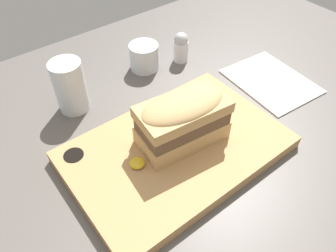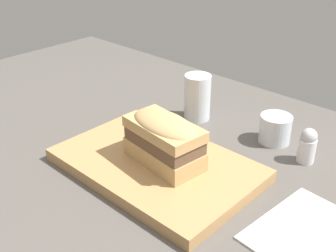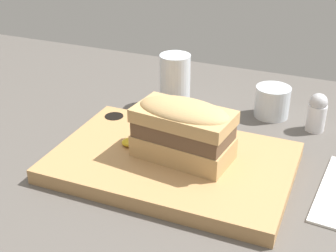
# 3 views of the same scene
# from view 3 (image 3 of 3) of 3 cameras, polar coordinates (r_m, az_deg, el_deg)

# --- Properties ---
(dining_table) EXTENTS (1.61, 1.01, 0.02)m
(dining_table) POSITION_cam_3_polar(r_m,az_deg,el_deg) (0.81, -3.32, -4.94)
(dining_table) COLOR #56514C
(dining_table) RESTS_ON ground
(serving_board) EXTENTS (0.39, 0.26, 0.03)m
(serving_board) POSITION_cam_3_polar(r_m,az_deg,el_deg) (0.78, 0.46, -4.42)
(serving_board) COLOR tan
(serving_board) RESTS_ON dining_table
(sandwich) EXTENTS (0.17, 0.10, 0.10)m
(sandwich) POSITION_cam_3_polar(r_m,az_deg,el_deg) (0.74, 1.87, -0.25)
(sandwich) COLOR tan
(sandwich) RESTS_ON serving_board
(mustard_dollop) EXTENTS (0.03, 0.03, 0.01)m
(mustard_dollop) POSITION_cam_3_polar(r_m,az_deg,el_deg) (0.80, -4.74, -1.99)
(mustard_dollop) COLOR gold
(mustard_dollop) RESTS_ON serving_board
(water_glass) EXTENTS (0.06, 0.06, 0.11)m
(water_glass) POSITION_cam_3_polar(r_m,az_deg,el_deg) (0.98, 0.85, 5.15)
(water_glass) COLOR silver
(water_glass) RESTS_ON dining_table
(wine_glass) EXTENTS (0.07, 0.07, 0.06)m
(wine_glass) POSITION_cam_3_polar(r_m,az_deg,el_deg) (0.97, 12.57, 2.75)
(wine_glass) COLOR silver
(wine_glass) RESTS_ON dining_table
(salt_shaker) EXTENTS (0.04, 0.04, 0.08)m
(salt_shaker) POSITION_cam_3_polar(r_m,az_deg,el_deg) (0.93, 17.70, 1.63)
(salt_shaker) COLOR white
(salt_shaker) RESTS_ON dining_table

